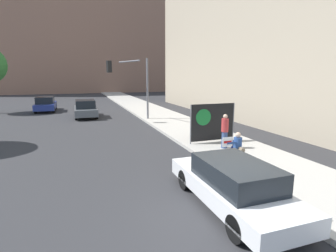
# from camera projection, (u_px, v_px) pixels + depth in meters

# --- Properties ---
(ground_plane) EXTENTS (160.00, 160.00, 0.00)m
(ground_plane) POSITION_uv_depth(u_px,v_px,m) (218.00, 220.00, 6.73)
(ground_plane) COLOR #303033
(sidewalk_curb) EXTENTS (4.01, 90.00, 0.17)m
(sidewalk_curb) POSITION_uv_depth(u_px,v_px,m) (167.00, 119.00, 21.85)
(sidewalk_curb) COLOR #B7B2A8
(sidewalk_curb) RESTS_ON ground_plane
(building_backdrop_far) EXTENTS (52.00, 12.00, 35.34)m
(building_backdrop_far) POSITION_uv_depth(u_px,v_px,m) (76.00, 8.00, 55.53)
(building_backdrop_far) COLOR #936B56
(building_backdrop_far) RESTS_ON ground_plane
(seated_protester) EXTENTS (0.96, 0.77, 1.23)m
(seated_protester) POSITION_uv_depth(u_px,v_px,m) (238.00, 146.00, 10.56)
(seated_protester) COLOR #474C56
(seated_protester) RESTS_ON sidewalk_curb
(jogger_on_sidewalk) EXTENTS (0.34, 0.34, 1.66)m
(jogger_on_sidewalk) POSITION_uv_depth(u_px,v_px,m) (225.00, 131.00, 12.64)
(jogger_on_sidewalk) COLOR #334775
(jogger_on_sidewalk) RESTS_ON sidewalk_curb
(pedestrian_behind) EXTENTS (0.34, 0.34, 1.68)m
(pedestrian_behind) POSITION_uv_depth(u_px,v_px,m) (202.00, 123.00, 14.77)
(pedestrian_behind) COLOR #756651
(pedestrian_behind) RESTS_ON sidewalk_curb
(protest_banner) EXTENTS (2.57, 0.06, 2.04)m
(protest_banner) POSITION_uv_depth(u_px,v_px,m) (212.00, 122.00, 13.72)
(protest_banner) COLOR slate
(protest_banner) RESTS_ON sidewalk_curb
(traffic_light_pole) EXTENTS (3.35, 3.11, 4.82)m
(traffic_light_pole) POSITION_uv_depth(u_px,v_px,m) (132.00, 78.00, 20.11)
(traffic_light_pole) COLOR slate
(traffic_light_pole) RESTS_ON sidewalk_curb
(parked_car_curbside) EXTENTS (1.79, 4.74, 1.36)m
(parked_car_curbside) POSITION_uv_depth(u_px,v_px,m) (233.00, 184.00, 7.28)
(parked_car_curbside) COLOR white
(parked_car_curbside) RESTS_ON ground_plane
(car_on_road_nearest) EXTENTS (1.85, 4.25, 1.54)m
(car_on_road_nearest) POSITION_uv_depth(u_px,v_px,m) (86.00, 109.00, 23.02)
(car_on_road_nearest) COLOR #565B60
(car_on_road_nearest) RESTS_ON ground_plane
(car_on_road_midblock) EXTENTS (1.87, 4.53, 1.51)m
(car_on_road_midblock) POSITION_uv_depth(u_px,v_px,m) (46.00, 104.00, 26.89)
(car_on_road_midblock) COLOR navy
(car_on_road_midblock) RESTS_ON ground_plane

